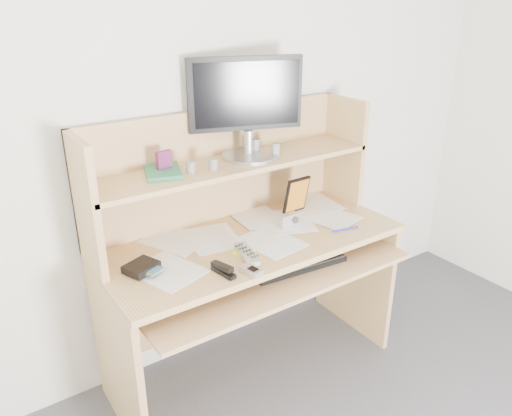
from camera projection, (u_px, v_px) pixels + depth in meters
back_wall at (214, 118)px, 2.34m from camera, size 3.60×0.04×2.50m
desk at (243, 242)px, 2.38m from camera, size 1.40×0.70×1.30m
paper_clutter at (252, 238)px, 2.30m from camera, size 1.32×0.54×0.01m
keyboard at (296, 262)px, 2.26m from camera, size 0.46×0.20×0.03m
tv_remote at (247, 254)px, 2.13m from camera, size 0.10×0.20×0.02m
flip_phone at (251, 270)px, 2.00m from camera, size 0.07×0.10×0.02m
stapler at (223, 269)px, 1.99m from camera, size 0.05×0.13×0.04m
wallet at (141, 267)px, 2.01m from camera, size 0.15×0.14×0.03m
sticky_note_pad at (243, 252)px, 2.16m from camera, size 0.11×0.11×0.01m
digital_camera at (288, 220)px, 2.40m from camera, size 0.10×0.04×0.06m
game_case at (296, 195)px, 2.52m from camera, size 0.14×0.02×0.19m
blue_pen at (345, 229)px, 2.36m from camera, size 0.14×0.04×0.01m
card_box at (164, 162)px, 2.12m from camera, size 0.07×0.03×0.10m
shelf_book at (163, 172)px, 2.12m from camera, size 0.20×0.24×0.02m
chip_stack_a at (191, 168)px, 2.12m from camera, size 0.04×0.04×0.05m
chip_stack_b at (255, 146)px, 2.37m from camera, size 0.05×0.05×0.07m
chip_stack_c at (213, 164)px, 2.16m from camera, size 0.04×0.04×0.05m
chip_stack_d at (276, 150)px, 2.33m from camera, size 0.04×0.04×0.07m
monitor at (246, 105)px, 2.26m from camera, size 0.51×0.26×0.46m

